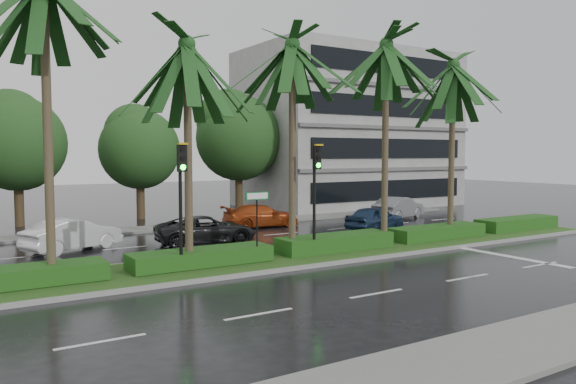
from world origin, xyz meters
TOP-DOWN VIEW (x-y plane):
  - ground at (0.00, 0.00)m, footprint 120.00×120.00m
  - near_sidewalk at (0.00, -10.20)m, footprint 40.00×2.40m
  - far_sidewalk at (0.00, 12.00)m, footprint 40.00×2.00m
  - median at (0.00, 1.00)m, footprint 36.00×4.00m
  - hedge at (0.00, 1.00)m, footprint 35.20×1.40m
  - lane_markings at (3.04, -0.43)m, footprint 34.00×13.06m
  - palm_row at (-1.25, 1.02)m, footprint 26.30×4.20m
  - signal_median_left at (-4.00, 0.30)m, footprint 0.34×0.42m
  - signal_median_right at (1.50, 0.30)m, footprint 0.34×0.42m
  - street_sign at (-1.00, 0.48)m, footprint 0.95×0.09m
  - bg_trees at (0.42, 17.59)m, footprint 33.32×5.96m
  - building at (17.00, 18.00)m, footprint 16.00×10.00m
  - car_white at (-6.10, 7.51)m, footprint 3.05×4.42m
  - car_darkgrey at (-0.51, 6.17)m, footprint 2.67×4.87m
  - car_red at (4.50, 9.92)m, footprint 2.18×4.52m
  - car_blue at (9.00, 5.42)m, footprint 2.54×4.18m
  - car_grey at (13.75, 8.64)m, footprint 2.79×4.54m

SIDE VIEW (x-z plane):
  - ground at x=0.00m, z-range 0.00..0.00m
  - lane_markings at x=3.04m, z-range 0.00..0.01m
  - near_sidewalk at x=0.00m, z-range 0.00..0.12m
  - far_sidewalk at x=0.00m, z-range 0.00..0.12m
  - median at x=0.00m, z-range 0.00..0.16m
  - hedge at x=0.00m, z-range 0.15..0.75m
  - car_red at x=4.50m, z-range 0.00..1.27m
  - car_darkgrey at x=-0.51m, z-range 0.00..1.29m
  - car_blue at x=9.00m, z-range 0.00..1.33m
  - car_white at x=-6.10m, z-range 0.00..1.38m
  - car_grey at x=13.75m, z-range 0.00..1.41m
  - street_sign at x=-1.00m, z-range 0.82..3.42m
  - signal_median_left at x=-4.00m, z-range 0.82..5.18m
  - signal_median_right at x=1.50m, z-range 0.82..5.18m
  - bg_trees at x=0.42m, z-range 0.78..9.38m
  - building at x=17.00m, z-range 0.00..12.00m
  - palm_row at x=-1.25m, z-range 2.84..12.90m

